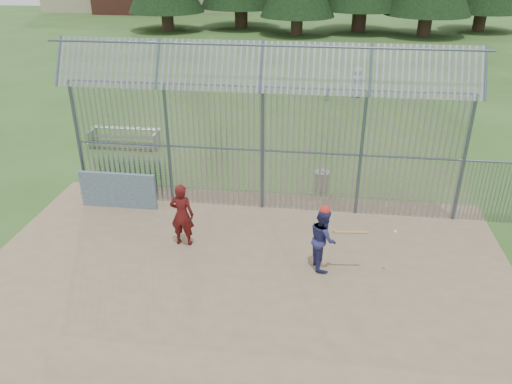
# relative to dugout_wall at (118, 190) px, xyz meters

# --- Properties ---
(ground) EXTENTS (120.00, 120.00, 0.00)m
(ground) POSITION_rel_dugout_wall_xyz_m (4.60, -2.90, -0.62)
(ground) COLOR #2D511E
(ground) RESTS_ON ground
(dirt_infield) EXTENTS (14.00, 10.00, 0.02)m
(dirt_infield) POSITION_rel_dugout_wall_xyz_m (4.60, -3.40, -0.61)
(dirt_infield) COLOR #756047
(dirt_infield) RESTS_ON ground
(dugout_wall) EXTENTS (2.50, 0.12, 1.20)m
(dugout_wall) POSITION_rel_dugout_wall_xyz_m (0.00, 0.00, 0.00)
(dugout_wall) COLOR #38566B
(dugout_wall) RESTS_ON dirt_infield
(batter) EXTENTS (0.82, 0.95, 1.69)m
(batter) POSITION_rel_dugout_wall_xyz_m (6.57, -2.51, 0.25)
(batter) COLOR navy
(batter) RESTS_ON dirt_infield
(onlooker) EXTENTS (0.70, 0.48, 1.86)m
(onlooker) POSITION_rel_dugout_wall_xyz_m (2.65, -1.89, 0.33)
(onlooker) COLOR maroon
(onlooker) RESTS_ON dirt_infield
(bg_kid_standing) EXTENTS (0.97, 0.95, 1.68)m
(bg_kid_standing) POSITION_rel_dugout_wall_xyz_m (8.26, 14.52, 0.22)
(bg_kid_standing) COLOR gray
(bg_kid_standing) RESTS_ON ground
(bg_kid_seated) EXTENTS (0.47, 0.21, 0.78)m
(bg_kid_seated) POSITION_rel_dugout_wall_xyz_m (6.64, 13.56, -0.23)
(bg_kid_seated) COLOR slate
(bg_kid_seated) RESTS_ON ground
(batting_gear) EXTENTS (1.93, 0.38, 0.67)m
(batting_gear) POSITION_rel_dugout_wall_xyz_m (6.73, -2.54, 0.97)
(batting_gear) COLOR red
(batting_gear) RESTS_ON ground
(trash_can) EXTENTS (0.56, 0.56, 0.82)m
(trash_can) POSITION_rel_dugout_wall_xyz_m (6.50, 2.07, -0.24)
(trash_can) COLOR #96999E
(trash_can) RESTS_ON ground
(bleacher) EXTENTS (3.00, 0.95, 0.72)m
(bleacher) POSITION_rel_dugout_wall_xyz_m (-1.84, 5.28, -0.21)
(bleacher) COLOR slate
(bleacher) RESTS_ON ground
(backstop_fence) EXTENTS (20.09, 0.81, 5.30)m
(backstop_fence) POSITION_rel_dugout_wall_xyz_m (6.41, 0.53, 1.74)
(backstop_fence) COLOR #47566B
(backstop_fence) RESTS_ON ground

